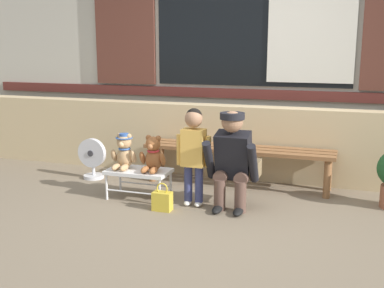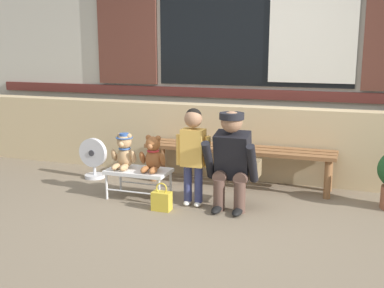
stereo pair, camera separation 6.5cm
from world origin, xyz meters
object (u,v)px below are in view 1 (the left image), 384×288
Objects in this scene: adult_crouching at (234,160)px; teddy_bear_with_hat at (124,152)px; small_display_bench at (139,173)px; teddy_bear_plain at (153,155)px; child_standing at (194,146)px; handbag_on_ground at (162,201)px; wooden_bench_long at (238,153)px; floor_fan at (92,159)px.

teddy_bear_with_hat is at bearing 179.81° from adult_crouching.
teddy_bear_plain is at bearing 0.51° from small_display_bench.
teddy_bear_plain is (0.16, 0.00, 0.20)m from small_display_bench.
child_standing is at bearing -174.70° from adult_crouching.
small_display_bench is 0.25m from teddy_bear_plain.
adult_crouching is at bearing -0.19° from teddy_bear_with_hat.
teddy_bear_with_hat reaches higher than handbag_on_ground.
teddy_bear_with_hat reaches higher than wooden_bench_long.
floor_fan is at bearing 164.79° from adult_crouching.
small_display_bench is at bearing 176.43° from child_standing.
wooden_bench_long is 4.37× the size of floor_fan.
adult_crouching reaches higher than small_display_bench.
adult_crouching is 1.89m from floor_fan.
small_display_bench is at bearing -179.49° from teddy_bear_plain.
teddy_bear_plain reaches higher than small_display_bench.
floor_fan is (-1.42, 0.53, -0.35)m from child_standing.
small_display_bench is 1.33× the size of floor_fan.
teddy_bear_plain is at bearing 127.26° from handbag_on_ground.
wooden_bench_long is 5.78× the size of teddy_bear_with_hat.
adult_crouching is 3.49× the size of handbag_on_ground.
teddy_bear_with_hat is at bearing -143.60° from wooden_bench_long.
wooden_bench_long is 1.70m from floor_fan.
teddy_bear_with_hat and teddy_bear_plain have the same top height.
adult_crouching reaches higher than teddy_bear_plain.
teddy_bear_plain is (-0.70, -0.75, 0.09)m from wooden_bench_long.
handbag_on_ground is at bearing -32.63° from floor_fan.
wooden_bench_long is 2.19× the size of child_standing.
teddy_bear_plain is at bearing -0.13° from teddy_bear_with_hat.
handbag_on_ground is (-0.49, -1.02, -0.28)m from wooden_bench_long.
teddy_bear_plain is 0.76× the size of floor_fan.
child_standing is at bearing -107.76° from wooden_bench_long.
adult_crouching is at bearing -0.10° from small_display_bench.
adult_crouching is (0.39, 0.04, -0.11)m from child_standing.
small_display_bench reaches higher than handbag_on_ground.
handbag_on_ground is (0.21, -0.27, -0.37)m from teddy_bear_plain.
small_display_bench is 0.49m from handbag_on_ground.
teddy_bear_plain is at bearing 179.78° from adult_crouching.
adult_crouching is (0.13, -0.75, 0.11)m from wooden_bench_long.
child_standing is at bearing 44.70° from handbag_on_ground.
child_standing is (-0.25, -0.79, 0.22)m from wooden_bench_long.
adult_crouching reaches higher than teddy_bear_with_hat.
child_standing is 2.00× the size of floor_fan.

